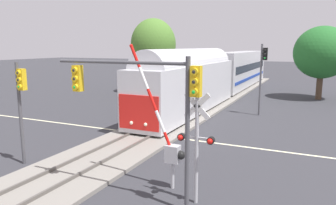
{
  "coord_description": "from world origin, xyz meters",
  "views": [
    {
      "loc": [
        9.7,
        -17.87,
        5.67
      ],
      "look_at": [
        0.88,
        1.14,
        2.0
      ],
      "focal_mm": 34.42,
      "sensor_mm": 36.0,
      "label": 1
    }
  ],
  "objects_px": {
    "crossing_signal_mast": "(196,136)",
    "traffic_signal_median": "(21,97)",
    "traffic_signal_far_side": "(263,68)",
    "traffic_signal_near_right": "(145,93)",
    "commuter_train": "(221,73)",
    "crossing_gate_near": "(169,142)",
    "oak_behind_train": "(153,45)",
    "oak_far_right": "(322,53)"
  },
  "relations": [
    {
      "from": "crossing_signal_mast",
      "to": "traffic_signal_median",
      "type": "xyz_separation_m",
      "value": [
        -8.85,
        0.22,
        0.76
      ]
    },
    {
      "from": "traffic_signal_far_side",
      "to": "crossing_signal_mast",
      "type": "bearing_deg",
      "value": -88.84
    },
    {
      "from": "traffic_signal_median",
      "to": "traffic_signal_near_right",
      "type": "bearing_deg",
      "value": -7.45
    },
    {
      "from": "commuter_train",
      "to": "traffic_signal_median",
      "type": "relative_size",
      "value": 7.89
    },
    {
      "from": "crossing_gate_near",
      "to": "oak_behind_train",
      "type": "xyz_separation_m",
      "value": [
        -12.99,
        23.71,
        3.95
      ]
    },
    {
      "from": "commuter_train",
      "to": "oak_far_right",
      "type": "bearing_deg",
      "value": 18.77
    },
    {
      "from": "traffic_signal_far_side",
      "to": "oak_far_right",
      "type": "relative_size",
      "value": 0.75
    },
    {
      "from": "crossing_gate_near",
      "to": "traffic_signal_median",
      "type": "relative_size",
      "value": 1.16
    },
    {
      "from": "oak_far_right",
      "to": "crossing_gate_near",
      "type": "bearing_deg",
      "value": -101.46
    },
    {
      "from": "commuter_train",
      "to": "traffic_signal_far_side",
      "type": "height_order",
      "value": "traffic_signal_far_side"
    },
    {
      "from": "crossing_signal_mast",
      "to": "traffic_signal_median",
      "type": "height_order",
      "value": "traffic_signal_median"
    },
    {
      "from": "crossing_signal_mast",
      "to": "traffic_signal_median",
      "type": "bearing_deg",
      "value": 178.54
    },
    {
      "from": "traffic_signal_far_side",
      "to": "oak_behind_train",
      "type": "height_order",
      "value": "oak_behind_train"
    },
    {
      "from": "traffic_signal_far_side",
      "to": "commuter_train",
      "type": "bearing_deg",
      "value": 126.19
    },
    {
      "from": "commuter_train",
      "to": "crossing_signal_mast",
      "type": "height_order",
      "value": "commuter_train"
    },
    {
      "from": "crossing_gate_near",
      "to": "oak_far_right",
      "type": "height_order",
      "value": "oak_far_right"
    },
    {
      "from": "crossing_gate_near",
      "to": "traffic_signal_far_side",
      "type": "xyz_separation_m",
      "value": [
        1.1,
        15.77,
        2.01
      ]
    },
    {
      "from": "traffic_signal_median",
      "to": "crossing_signal_mast",
      "type": "bearing_deg",
      "value": -1.46
    },
    {
      "from": "crossing_signal_mast",
      "to": "traffic_signal_median",
      "type": "distance_m",
      "value": 8.89
    },
    {
      "from": "commuter_train",
      "to": "oak_behind_train",
      "type": "height_order",
      "value": "oak_behind_train"
    },
    {
      "from": "traffic_signal_far_side",
      "to": "traffic_signal_near_right",
      "type": "bearing_deg",
      "value": -94.44
    },
    {
      "from": "traffic_signal_near_right",
      "to": "traffic_signal_far_side",
      "type": "bearing_deg",
      "value": 85.56
    },
    {
      "from": "oak_behind_train",
      "to": "crossing_gate_near",
      "type": "bearing_deg",
      "value": -61.28
    },
    {
      "from": "traffic_signal_near_right",
      "to": "traffic_signal_median",
      "type": "distance_m",
      "value": 7.28
    },
    {
      "from": "oak_far_right",
      "to": "commuter_train",
      "type": "bearing_deg",
      "value": -161.23
    },
    {
      "from": "traffic_signal_near_right",
      "to": "oak_far_right",
      "type": "relative_size",
      "value": 0.74
    },
    {
      "from": "crossing_signal_mast",
      "to": "traffic_signal_near_right",
      "type": "relative_size",
      "value": 0.73
    },
    {
      "from": "crossing_gate_near",
      "to": "traffic_signal_far_side",
      "type": "bearing_deg",
      "value": 85.99
    },
    {
      "from": "crossing_signal_mast",
      "to": "traffic_signal_far_side",
      "type": "distance_m",
      "value": 16.62
    },
    {
      "from": "traffic_signal_far_side",
      "to": "oak_behind_train",
      "type": "bearing_deg",
      "value": 150.59
    },
    {
      "from": "traffic_signal_far_side",
      "to": "traffic_signal_median",
      "type": "xyz_separation_m",
      "value": [
        -8.52,
        -16.33,
        -0.6
      ]
    },
    {
      "from": "traffic_signal_far_side",
      "to": "oak_behind_train",
      "type": "distance_m",
      "value": 16.3
    },
    {
      "from": "crossing_gate_near",
      "to": "commuter_train",
      "type": "bearing_deg",
      "value": 100.95
    },
    {
      "from": "oak_behind_train",
      "to": "oak_far_right",
      "type": "xyz_separation_m",
      "value": [
        18.44,
        3.17,
        -0.85
      ]
    },
    {
      "from": "commuter_train",
      "to": "traffic_signal_near_right",
      "type": "relative_size",
      "value": 6.75
    },
    {
      "from": "crossing_gate_near",
      "to": "traffic_signal_near_right",
      "type": "relative_size",
      "value": 1.0
    },
    {
      "from": "traffic_signal_near_right",
      "to": "oak_far_right",
      "type": "xyz_separation_m",
      "value": [
        5.69,
        28.39,
        0.93
      ]
    },
    {
      "from": "traffic_signal_median",
      "to": "oak_behind_train",
      "type": "distance_m",
      "value": 25.05
    },
    {
      "from": "traffic_signal_median",
      "to": "oak_behind_train",
      "type": "relative_size",
      "value": 0.55
    },
    {
      "from": "crossing_signal_mast",
      "to": "oak_far_right",
      "type": "xyz_separation_m",
      "value": [
        4.01,
        27.68,
        2.45
      ]
    },
    {
      "from": "traffic_signal_far_side",
      "to": "traffic_signal_near_right",
      "type": "distance_m",
      "value": 17.33
    },
    {
      "from": "crossing_signal_mast",
      "to": "oak_far_right",
      "type": "bearing_deg",
      "value": 81.76
    }
  ]
}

